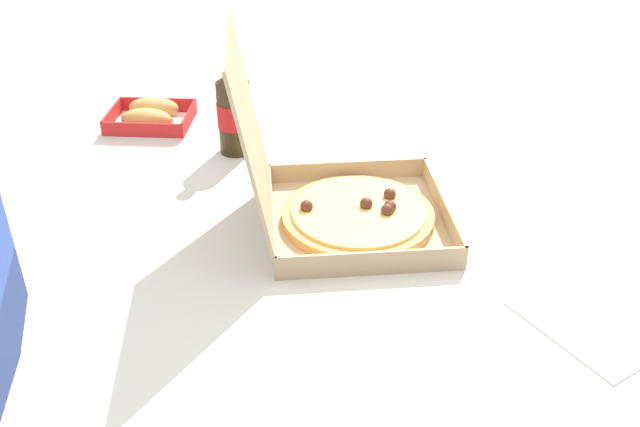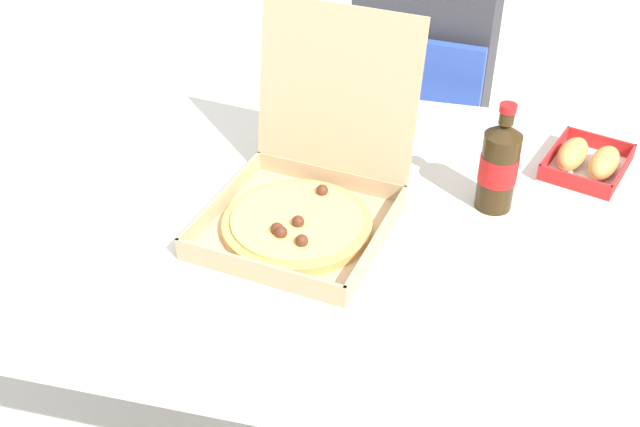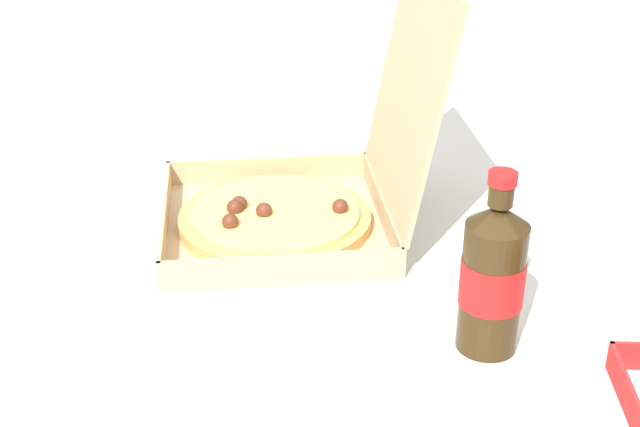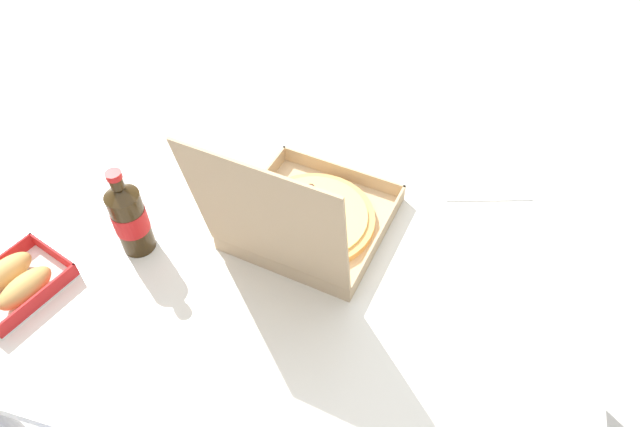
% 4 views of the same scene
% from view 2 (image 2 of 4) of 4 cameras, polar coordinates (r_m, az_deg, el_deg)
% --- Properties ---
extents(dining_table, '(1.34, 1.01, 0.72)m').
position_cam_2_polar(dining_table, '(1.53, 0.55, -1.90)').
color(dining_table, silver).
rests_on(dining_table, ground_plane).
extents(chair, '(0.44, 0.44, 0.83)m').
position_cam_2_polar(chair, '(2.23, 7.24, 5.58)').
color(chair, '#2D4CAD').
rests_on(chair, ground_plane).
extents(diner_person, '(0.38, 0.44, 1.15)m').
position_cam_2_polar(diner_person, '(2.18, 8.03, 10.99)').
color(diner_person, '#333847').
rests_on(diner_person, ground_plane).
extents(pizza_box_open, '(0.39, 0.43, 0.37)m').
position_cam_2_polar(pizza_box_open, '(1.43, -1.17, 1.06)').
color(pizza_box_open, tan).
rests_on(pizza_box_open, dining_table).
extents(bread_side_box, '(0.20, 0.23, 0.06)m').
position_cam_2_polar(bread_side_box, '(1.69, 19.36, 3.76)').
color(bread_side_box, white).
rests_on(bread_side_box, dining_table).
extents(cola_bottle, '(0.07, 0.07, 0.22)m').
position_cam_2_polar(cola_bottle, '(1.49, 13.22, 3.53)').
color(cola_bottle, '#33230F').
rests_on(cola_bottle, dining_table).
extents(paper_menu, '(0.24, 0.20, 0.00)m').
position_cam_2_polar(paper_menu, '(1.39, -19.26, -5.27)').
color(paper_menu, white).
rests_on(paper_menu, dining_table).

